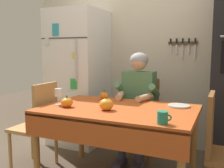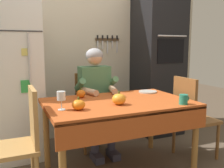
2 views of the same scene
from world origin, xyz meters
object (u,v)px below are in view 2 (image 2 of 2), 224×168
Objects in this scene: coffee_mug at (184,99)px; refrigerator at (10,79)px; pumpkin_large at (119,99)px; dining_table at (119,110)px; chair_behind_person at (92,106)px; pumpkin_small at (81,94)px; chair_right_side at (191,114)px; seated_person at (96,91)px; pumpkin_medium at (79,105)px; chair_left_side at (22,138)px; wine_glass at (61,97)px; wall_oven at (158,61)px; serving_tray at (148,92)px.

refrigerator is at bearing 139.71° from coffee_mug.
dining_table is at bearing 65.32° from pumpkin_large.
chair_behind_person is 8.78× the size of pumpkin_small.
dining_table is 0.91m from chair_right_side.
seated_person reaches higher than pumpkin_small.
pumpkin_small is (-0.29, 0.32, 0.13)m from dining_table.
chair_right_side is 7.38× the size of pumpkin_large.
chair_left_side is at bearing 163.80° from pumpkin_medium.
seated_person is 1.34× the size of chair_left_side.
pumpkin_small is at bearing 118.09° from pumpkin_large.
refrigerator reaches higher than pumpkin_large.
pumpkin_small is (0.16, 0.47, -0.00)m from pumpkin_medium.
pumpkin_large is 0.49m from pumpkin_small.
dining_table is at bearing -47.79° from pumpkin_small.
dining_table is (0.95, -0.88, -0.24)m from refrigerator.
pumpkin_small reaches higher than dining_table.
wine_glass is 0.51m from pumpkin_small.
pumpkin_large is at bearing -172.70° from chair_right_side.
chair_left_side is at bearing -151.37° from pumpkin_small.
coffee_mug is (0.50, -0.34, 0.13)m from dining_table.
pumpkin_medium reaches higher than coffee_mug.
chair_behind_person is (-0.01, 0.79, -0.14)m from dining_table.
chair_left_side is at bearing -154.22° from wall_oven.
chair_right_side is at bearing -35.90° from serving_tray.
wine_glass is at bearing -160.16° from serving_tray.
coffee_mug is 1.11m from wine_glass.
pumpkin_large is 0.39m from pumpkin_medium.
chair_right_side is 1.52m from wine_glass.
pumpkin_large is at bearing -61.91° from pumpkin_small.
pumpkin_medium is (-0.43, -0.94, 0.27)m from chair_behind_person.
seated_person is at bearing 46.46° from pumpkin_small.
wall_oven is at bearing 43.32° from pumpkin_large.
dining_table is 6.78× the size of serving_tray.
refrigerator reaches higher than chair_behind_person.
pumpkin_small is at bearing 132.21° from dining_table.
chair_left_side reaches higher than coffee_mug.
refrigerator reaches higher than wine_glass.
chair_right_side is 1.00m from pumpkin_large.
dining_table is 0.91m from chair_left_side.
seated_person is at bearing 60.22° from pumpkin_medium.
serving_tray is (-0.55, -0.63, -0.30)m from wall_oven.
pumpkin_large is 1.19× the size of pumpkin_small.
pumpkin_small is at bearing -155.57° from wall_oven.
seated_person is 0.73m from pumpkin_large.
seated_person reaches higher than chair_behind_person.
dining_table is at bearing -179.76° from chair_right_side.
coffee_mug is at bearing -11.52° from pumpkin_medium.
refrigerator is 1.16m from pumpkin_medium.
pumpkin_small is (-0.27, -0.29, 0.04)m from seated_person.
coffee_mug is 1.00× the size of pumpkin_small.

